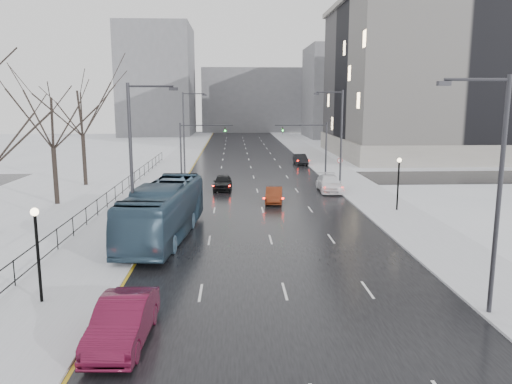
{
  "coord_description": "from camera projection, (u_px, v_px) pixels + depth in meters",
  "views": [
    {
      "loc": [
        -2.4,
        -9.42,
        9.0
      ],
      "look_at": [
        -0.78,
        25.87,
        2.5
      ],
      "focal_mm": 35.0,
      "sensor_mm": 36.0,
      "label": 1
    }
  ],
  "objects": [
    {
      "name": "streetlight_l_near",
      "position": [
        135.0,
        159.0,
        29.26
      ],
      "size": [
        2.95,
        0.25,
        10.0
      ],
      "color": "#2D2D33",
      "rests_on": "ground"
    },
    {
      "name": "sedan_center_near",
      "position": [
        223.0,
        182.0,
        50.68
      ],
      "size": [
        1.98,
        4.56,
        1.53
      ],
      "primitive_type": "imported",
      "rotation": [
        0.0,
        0.0,
        -0.04
      ],
      "color": "black",
      "rests_on": "road"
    },
    {
      "name": "no_uturn_sign",
      "position": [
        340.0,
        163.0,
        54.22
      ],
      "size": [
        0.6,
        0.06,
        2.7
      ],
      "color": "#2D2D33",
      "rests_on": "sidewalk_right"
    },
    {
      "name": "streetlight_r_near",
      "position": [
        494.0,
        185.0,
        20.17
      ],
      "size": [
        2.95,
        0.25,
        10.0
      ],
      "color": "#2D2D33",
      "rests_on": "ground"
    },
    {
      "name": "bus",
      "position": [
        164.0,
        211.0,
        32.72
      ],
      "size": [
        4.43,
        13.3,
        3.64
      ],
      "primitive_type": "imported",
      "rotation": [
        0.0,
        0.0,
        -0.11
      ],
      "color": "#30495E",
      "rests_on": "road"
    },
    {
      "name": "bldg_far_center",
      "position": [
        254.0,
        100.0,
        147.09
      ],
      "size": [
        30.0,
        18.0,
        18.0
      ],
      "primitive_type": "cube",
      "color": "slate",
      "rests_on": "ground"
    },
    {
      "name": "bldg_far_right",
      "position": [
        356.0,
        92.0,
        123.26
      ],
      "size": [
        24.0,
        20.0,
        22.0
      ],
      "primitive_type": "cube",
      "color": "slate",
      "rests_on": "ground"
    },
    {
      "name": "civic_building",
      "position": [
        462.0,
        87.0,
        81.29
      ],
      "size": [
        41.0,
        31.0,
        24.8
      ],
      "color": "gray",
      "rests_on": "ground"
    },
    {
      "name": "sedan_right_distant",
      "position": [
        301.0,
        159.0,
        71.0
      ],
      "size": [
        1.81,
        4.43,
        1.43
      ],
      "primitive_type": "imported",
      "rotation": [
        0.0,
        0.0,
        0.07
      ],
      "color": "black",
      "rests_on": "road"
    },
    {
      "name": "lamppost_l",
      "position": [
        37.0,
        241.0,
        21.75
      ],
      "size": [
        0.36,
        0.36,
        4.28
      ],
      "color": "black",
      "rests_on": "sidewalk_left"
    },
    {
      "name": "park_strip",
      "position": [
        106.0,
        166.0,
        69.03
      ],
      "size": [
        14.0,
        150.0,
        0.12
      ],
      "primitive_type": "cube",
      "color": "white",
      "rests_on": "ground"
    },
    {
      "name": "tree_park_d",
      "position": [
        58.0,
        205.0,
        43.59
      ],
      "size": [
        8.75,
        8.75,
        12.5
      ],
      "primitive_type": null,
      "color": "black",
      "rests_on": "ground"
    },
    {
      "name": "tree_park_e",
      "position": [
        86.0,
        186.0,
        53.4
      ],
      "size": [
        9.45,
        9.45,
        13.5
      ],
      "primitive_type": null,
      "color": "black",
      "rests_on": "ground"
    },
    {
      "name": "sedan_right_near",
      "position": [
        274.0,
        195.0,
        44.32
      ],
      "size": [
        1.89,
        4.27,
        1.36
      ],
      "primitive_type": "imported",
      "rotation": [
        0.0,
        0.0,
        -0.11
      ],
      "color": "maroon",
      "rests_on": "road"
    },
    {
      "name": "cross_road",
      "position": [
        254.0,
        179.0,
        58.15
      ],
      "size": [
        130.0,
        10.0,
        0.04
      ],
      "primitive_type": "cube",
      "color": "black",
      "rests_on": "ground"
    },
    {
      "name": "streetlight_l_far",
      "position": [
        186.0,
        129.0,
        60.7
      ],
      "size": [
        2.95,
        0.25,
        10.0
      ],
      "color": "#2D2D33",
      "rests_on": "ground"
    },
    {
      "name": "streetlight_r_mid",
      "position": [
        339.0,
        135.0,
        49.65
      ],
      "size": [
        2.95,
        0.25,
        10.0
      ],
      "color": "#2D2D33",
      "rests_on": "ground"
    },
    {
      "name": "mast_signal_right",
      "position": [
        317.0,
        143.0,
        57.74
      ],
      "size": [
        6.1,
        0.33,
        6.5
      ],
      "color": "#2D2D33",
      "rests_on": "ground"
    },
    {
      "name": "sidewalk_left",
      "position": [
        175.0,
        165.0,
        69.45
      ],
      "size": [
        5.0,
        150.0,
        0.16
      ],
      "primitive_type": "cube",
      "color": "silver",
      "rests_on": "ground"
    },
    {
      "name": "sedan_right_far",
      "position": [
        330.0,
        183.0,
        49.75
      ],
      "size": [
        2.34,
        5.53,
        1.59
      ],
      "primitive_type": "imported",
      "rotation": [
        0.0,
        0.0,
        -0.02
      ],
      "color": "white",
      "rests_on": "road"
    },
    {
      "name": "road",
      "position": [
        250.0,
        165.0,
        69.94
      ],
      "size": [
        16.0,
        150.0,
        0.04
      ],
      "primitive_type": "cube",
      "color": "black",
      "rests_on": "ground"
    },
    {
      "name": "mast_signal_left",
      "position": [
        190.0,
        144.0,
        57.08
      ],
      "size": [
        6.1,
        0.33,
        6.5
      ],
      "color": "#2D2D33",
      "rests_on": "ground"
    },
    {
      "name": "sedan_left_near",
      "position": [
        123.0,
        321.0,
        18.58
      ],
      "size": [
        2.02,
        5.28,
        1.72
      ],
      "primitive_type": "imported",
      "rotation": [
        0.0,
        0.0,
        -0.04
      ],
      "color": "#520E26",
      "rests_on": "road"
    },
    {
      "name": "iron_fence",
      "position": [
        101.0,
        204.0,
        39.72
      ],
      "size": [
        0.06,
        70.0,
        1.3
      ],
      "color": "black",
      "rests_on": "sidewalk_left"
    },
    {
      "name": "lamppost_r_mid",
      "position": [
        398.0,
        176.0,
        40.43
      ],
      "size": [
        0.36,
        0.36,
        4.28
      ],
      "color": "black",
      "rests_on": "sidewalk_right"
    },
    {
      "name": "sidewalk_right",
      "position": [
        325.0,
        165.0,
        70.4
      ],
      "size": [
        5.0,
        150.0,
        0.16
      ],
      "primitive_type": "cube",
      "color": "silver",
      "rests_on": "ground"
    },
    {
      "name": "bldg_far_left",
      "position": [
        158.0,
        81.0,
        130.28
      ],
      "size": [
        18.0,
        22.0,
        28.0
      ],
      "primitive_type": "cube",
      "color": "slate",
      "rests_on": "ground"
    }
  ]
}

